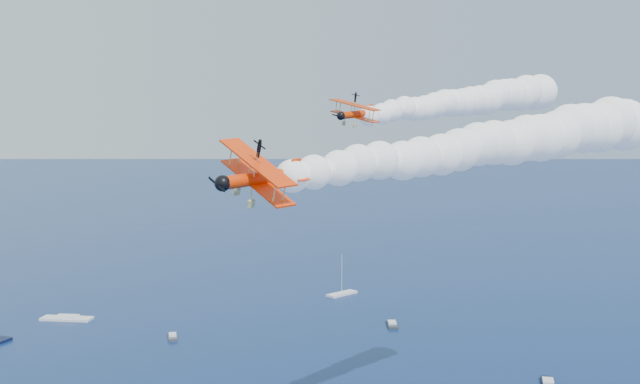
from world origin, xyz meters
TOP-DOWN VIEW (x-y plane):
  - biplane_lead at (19.79, 29.83)m, footprint 8.56×9.87m
  - biplane_trail at (-15.85, 1.14)m, footprint 8.77×11.02m
  - smoke_trail_lead at (47.19, 33.85)m, footprint 56.61×21.41m
  - smoke_trail_trail at (11.84, 0.29)m, footprint 55.95×9.59m

SIDE VIEW (x-z plane):
  - biplane_trail at x=-15.85m, z-range 49.56..58.82m
  - smoke_trail_trail at x=11.84m, z-range 51.02..61.55m
  - biplane_lead at x=19.79m, z-range 55.88..62.75m
  - smoke_trail_lead at x=47.19m, z-range 56.14..66.67m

